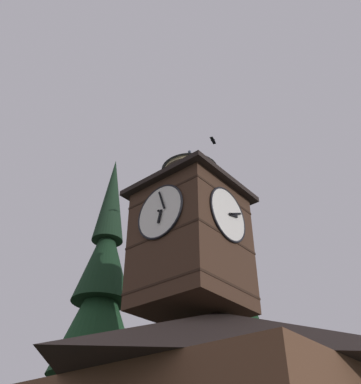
{
  "coord_description": "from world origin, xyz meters",
  "views": [
    {
      "loc": [
        13.59,
        7.79,
        1.89
      ],
      "look_at": [
        0.84,
        -3.03,
        13.15
      ],
      "focal_mm": 39.42,
      "sensor_mm": 36.0,
      "label": 1
    }
  ],
  "objects_px": {
    "moon": "(56,382)",
    "pine_tree_aside": "(240,366)",
    "clock_tower": "(191,234)",
    "flying_bird_high": "(213,140)",
    "pine_tree_behind": "(97,336)"
  },
  "relations": [
    {
      "from": "clock_tower",
      "to": "pine_tree_behind",
      "type": "relative_size",
      "value": 0.42
    },
    {
      "from": "clock_tower",
      "to": "flying_bird_high",
      "type": "distance_m",
      "value": 7.12
    },
    {
      "from": "clock_tower",
      "to": "moon",
      "type": "height_order",
      "value": "clock_tower"
    },
    {
      "from": "pine_tree_aside",
      "to": "flying_bird_high",
      "type": "height_order",
      "value": "pine_tree_aside"
    },
    {
      "from": "clock_tower",
      "to": "moon",
      "type": "relative_size",
      "value": 5.77
    },
    {
      "from": "moon",
      "to": "flying_bird_high",
      "type": "distance_m",
      "value": 38.56
    },
    {
      "from": "moon",
      "to": "pine_tree_aside",
      "type": "bearing_deg",
      "value": 74.3
    },
    {
      "from": "moon",
      "to": "flying_bird_high",
      "type": "height_order",
      "value": "flying_bird_high"
    },
    {
      "from": "pine_tree_aside",
      "to": "flying_bird_high",
      "type": "xyz_separation_m",
      "value": [
        6.87,
        3.69,
        10.73
      ]
    },
    {
      "from": "pine_tree_behind",
      "to": "pine_tree_aside",
      "type": "height_order",
      "value": "pine_tree_behind"
    },
    {
      "from": "flying_bird_high",
      "to": "clock_tower",
      "type": "bearing_deg",
      "value": -4.41
    },
    {
      "from": "clock_tower",
      "to": "flying_bird_high",
      "type": "bearing_deg",
      "value": 175.59
    },
    {
      "from": "pine_tree_behind",
      "to": "moon",
      "type": "bearing_deg",
      "value": -121.05
    },
    {
      "from": "clock_tower",
      "to": "pine_tree_aside",
      "type": "relative_size",
      "value": 0.47
    },
    {
      "from": "pine_tree_aside",
      "to": "moon",
      "type": "bearing_deg",
      "value": -105.7
    }
  ]
}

